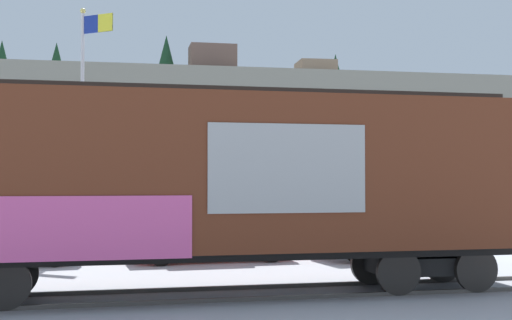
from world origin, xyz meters
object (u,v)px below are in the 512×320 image
at_px(freight_car, 208,177).
at_px(parked_car_white, 390,229).
at_px(flagpole, 86,104).
at_px(parked_car_red, 210,232).

height_order(freight_car, parked_car_white, freight_car).
relative_size(freight_car, parked_car_white, 2.80).
xyz_separation_m(flagpole, parked_car_white, (8.80, -3.65, -3.85)).
bearing_deg(parked_car_white, flagpole, 157.51).
bearing_deg(parked_car_red, flagpole, 138.55).
height_order(freight_car, flagpole, flagpole).
height_order(flagpole, parked_car_white, flagpole).
bearing_deg(flagpole, parked_car_red, -41.45).
distance_m(freight_car, parked_car_white, 8.32).
bearing_deg(parked_car_red, parked_car_white, -5.32).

